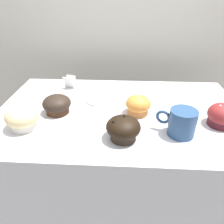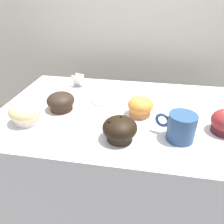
% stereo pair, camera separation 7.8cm
% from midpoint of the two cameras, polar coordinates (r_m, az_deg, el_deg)
% --- Properties ---
extents(wall_back, '(3.20, 0.10, 1.80)m').
position_cam_midpoint_polar(wall_back, '(1.45, 7.53, 10.78)').
color(wall_back, beige).
rests_on(wall_back, ground).
extents(display_counter, '(1.00, 0.64, 0.93)m').
position_cam_midpoint_polar(display_counter, '(1.19, 4.28, -19.69)').
color(display_counter, silver).
rests_on(display_counter, ground).
extents(muffin_front_center, '(0.10, 0.10, 0.08)m').
position_cam_midpoint_polar(muffin_front_center, '(0.85, 10.04, 1.32)').
color(muffin_front_center, '#C9783C').
rests_on(muffin_front_center, display_counter).
extents(muffin_back_right, '(0.11, 0.11, 0.07)m').
position_cam_midpoint_polar(muffin_back_right, '(0.89, -10.81, 2.59)').
color(muffin_back_right, '#412718').
rests_on(muffin_back_right, display_counter).
extents(muffin_front_left, '(0.11, 0.11, 0.09)m').
position_cam_midpoint_polar(muffin_front_left, '(0.83, -19.27, -0.19)').
color(muffin_front_left, white).
rests_on(muffin_front_left, display_counter).
extents(muffin_front_right, '(0.11, 0.11, 0.08)m').
position_cam_midpoint_polar(muffin_front_right, '(0.70, 5.24, -4.61)').
color(muffin_front_right, '#2F241A').
rests_on(muffin_front_right, display_counter).
extents(coffee_cup, '(0.13, 0.09, 0.09)m').
position_cam_midpoint_polar(coffee_cup, '(0.74, 20.46, -3.68)').
color(coffee_cup, navy).
rests_on(coffee_cup, display_counter).
extents(serving_plate, '(0.20, 0.20, 0.01)m').
position_cam_midpoint_polar(serving_plate, '(0.99, 1.96, 4.12)').
color(serving_plate, white).
rests_on(serving_plate, display_counter).
extents(price_card, '(0.06, 0.06, 0.06)m').
position_cam_midpoint_polar(price_card, '(1.10, -6.89, 8.21)').
color(price_card, white).
rests_on(price_card, display_counter).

